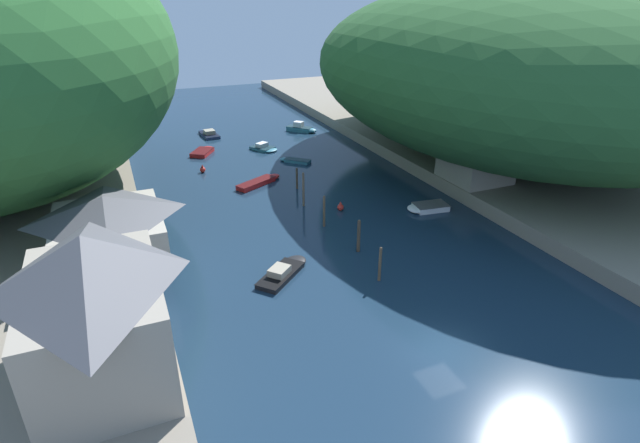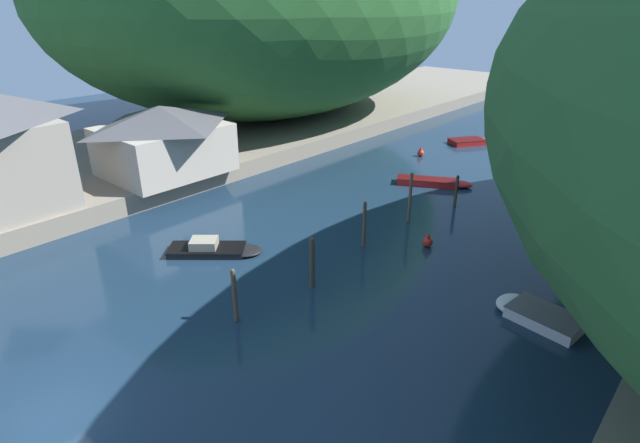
% 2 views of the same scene
% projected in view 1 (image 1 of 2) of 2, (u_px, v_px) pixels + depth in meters
% --- Properties ---
extents(water_surface, '(130.00, 130.00, 0.00)m').
position_uv_depth(water_surface, '(284.00, 187.00, 55.98)').
color(water_surface, '#192D42').
rests_on(water_surface, ground).
extents(left_bank, '(22.00, 120.00, 1.46)m').
position_uv_depth(left_bank, '(15.00, 221.00, 46.34)').
color(left_bank, gray).
rests_on(left_bank, ground).
extents(right_bank, '(22.00, 120.00, 1.46)m').
position_uv_depth(right_bank, '(476.00, 153.00, 65.00)').
color(right_bank, gray).
rests_on(right_bank, ground).
extents(hillside_right, '(41.99, 58.79, 20.14)m').
position_uv_depth(hillside_right, '(510.00, 70.00, 58.72)').
color(hillside_right, '#285628').
rests_on(hillside_right, right_bank).
extents(waterfront_building, '(6.97, 10.44, 8.29)m').
position_uv_depth(waterfront_building, '(96.00, 306.00, 25.37)').
color(waterfront_building, gray).
rests_on(waterfront_building, left_bank).
extents(boathouse_shed, '(8.16, 9.53, 5.33)m').
position_uv_depth(boathouse_shed, '(109.00, 229.00, 36.87)').
color(boathouse_shed, '#B2A899').
rests_on(boathouse_shed, left_bank).
extents(right_bank_cottage, '(6.35, 6.72, 4.71)m').
position_uv_depth(right_bank_cottage, '(476.00, 158.00, 53.17)').
color(right_bank_cottage, gray).
rests_on(right_bank_cottage, right_bank).
extents(boat_mid_channel, '(3.80, 3.79, 0.41)m').
position_uv_depth(boat_mid_channel, '(294.00, 160.00, 63.99)').
color(boat_mid_channel, teal).
rests_on(boat_mid_channel, water_surface).
extents(boat_open_rowboat, '(4.43, 4.60, 1.50)m').
position_uv_depth(boat_open_rowboat, '(302.00, 129.00, 77.26)').
color(boat_open_rowboat, teal).
rests_on(boat_open_rowboat, water_surface).
extents(boat_small_dinghy, '(4.35, 2.51, 0.60)m').
position_uv_depth(boat_small_dinghy, '(426.00, 207.00, 50.15)').
color(boat_small_dinghy, white).
rests_on(boat_small_dinghy, water_surface).
extents(boat_navy_launch, '(3.79, 4.39, 0.92)m').
position_uv_depth(boat_navy_launch, '(264.00, 148.00, 68.66)').
color(boat_navy_launch, teal).
rests_on(boat_navy_launch, water_surface).
extents(boat_yellow_tender, '(4.15, 4.85, 0.53)m').
position_uv_depth(boat_yellow_tender, '(204.00, 151.00, 67.37)').
color(boat_yellow_tender, red).
rests_on(boat_yellow_tender, water_surface).
extents(boat_near_quay, '(5.50, 5.15, 0.94)m').
position_uv_depth(boat_near_quay, '(284.00, 271.00, 38.99)').
color(boat_near_quay, black).
rests_on(boat_near_quay, water_surface).
extents(boat_moored_right, '(2.49, 5.82, 0.97)m').
position_uv_depth(boat_moored_right, '(208.00, 133.00, 75.37)').
color(boat_moored_right, navy).
rests_on(boat_moored_right, water_surface).
extents(boat_red_skiff, '(6.12, 4.21, 0.55)m').
position_uv_depth(boat_red_skiff, '(261.00, 181.00, 56.93)').
color(boat_red_skiff, red).
rests_on(boat_red_skiff, water_surface).
extents(mooring_post_nearest, '(0.23, 0.23, 2.89)m').
position_uv_depth(mooring_post_nearest, '(380.00, 264.00, 37.67)').
color(mooring_post_nearest, brown).
rests_on(mooring_post_nearest, water_surface).
extents(mooring_post_second, '(0.29, 0.29, 2.97)m').
position_uv_depth(mooring_post_second, '(359.00, 236.00, 41.86)').
color(mooring_post_second, '#4C3D2D').
rests_on(mooring_post_second, water_surface).
extents(mooring_post_middle, '(0.22, 0.22, 3.11)m').
position_uv_depth(mooring_post_middle, '(324.00, 211.00, 46.25)').
color(mooring_post_middle, brown).
rests_on(mooring_post_middle, water_surface).
extents(mooring_post_fourth, '(0.22, 0.22, 3.64)m').
position_uv_depth(mooring_post_fourth, '(303.00, 189.00, 50.51)').
color(mooring_post_fourth, brown).
rests_on(mooring_post_fourth, water_surface).
extents(mooring_post_farthest, '(0.24, 0.24, 2.44)m').
position_uv_depth(mooring_post_farthest, '(297.00, 178.00, 55.13)').
color(mooring_post_farthest, '#4C3D2D').
rests_on(mooring_post_farthest, water_surface).
extents(channel_buoy_near, '(0.65, 0.65, 0.97)m').
position_uv_depth(channel_buoy_near, '(340.00, 207.00, 50.09)').
color(channel_buoy_near, red).
rests_on(channel_buoy_near, water_surface).
extents(channel_buoy_far, '(0.67, 0.67, 1.01)m').
position_uv_depth(channel_buoy_far, '(203.00, 169.00, 60.30)').
color(channel_buoy_far, red).
rests_on(channel_buoy_far, water_surface).
extents(person_on_quay, '(0.24, 0.39, 1.69)m').
position_uv_depth(person_on_quay, '(143.00, 322.00, 29.54)').
color(person_on_quay, '#282D3D').
rests_on(person_on_quay, left_bank).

